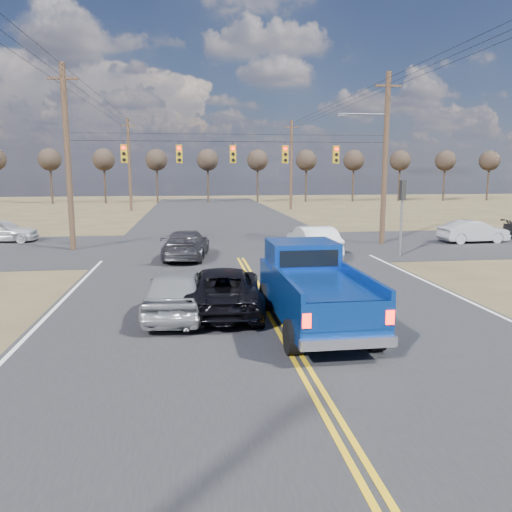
{
  "coord_description": "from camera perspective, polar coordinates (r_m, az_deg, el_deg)",
  "views": [
    {
      "loc": [
        -2.41,
        -10.66,
        4.35
      ],
      "look_at": [
        -0.25,
        5.92,
        1.5
      ],
      "focal_mm": 35.0,
      "sensor_mm": 36.0,
      "label": 1
    }
  ],
  "objects": [
    {
      "name": "black_suv",
      "position": [
        15.61,
        -3.8,
        -3.85
      ],
      "size": [
        2.67,
        5.21,
        1.41
      ],
      "primitive_type": "imported",
      "rotation": [
        0.0,
        0.0,
        3.07
      ],
      "color": "black",
      "rests_on": "ground"
    },
    {
      "name": "signal_gantry",
      "position": [
        28.61,
        -1.6,
        11.1
      ],
      "size": [
        19.6,
        4.83,
        10.0
      ],
      "color": "#473323",
      "rests_on": "ground"
    },
    {
      "name": "dgrey_car_queue",
      "position": [
        25.28,
        -7.96,
        1.31
      ],
      "size": [
        2.59,
        5.14,
        1.43
      ],
      "primitive_type": "imported",
      "rotation": [
        0.0,
        0.0,
        3.02
      ],
      "color": "#333338",
      "rests_on": "ground"
    },
    {
      "name": "road_main",
      "position": [
        21.25,
        -0.75,
        -2.14
      ],
      "size": [
        14.0,
        120.0,
        0.02
      ],
      "primitive_type": "cube",
      "color": "#28282B",
      "rests_on": "ground"
    },
    {
      "name": "utility_poles",
      "position": [
        27.78,
        -2.48,
        11.47
      ],
      "size": [
        19.6,
        58.32,
        10.0
      ],
      "color": "#473323",
      "rests_on": "ground"
    },
    {
      "name": "cross_car_west",
      "position": [
        34.61,
        -27.07,
        2.59
      ],
      "size": [
        1.85,
        4.3,
        1.45
      ],
      "primitive_type": "imported",
      "rotation": [
        0.0,
        0.0,
        1.54
      ],
      "color": "silver",
      "rests_on": "ground"
    },
    {
      "name": "road_cross",
      "position": [
        29.09,
        -2.58,
        1.06
      ],
      "size": [
        120.0,
        12.0,
        0.02
      ],
      "primitive_type": "cube",
      "color": "#28282B",
      "rests_on": "ground"
    },
    {
      "name": "white_car_queue",
      "position": [
        25.66,
        6.52,
        1.67
      ],
      "size": [
        1.87,
        4.96,
        1.62
      ],
      "primitive_type": "imported",
      "rotation": [
        0.0,
        0.0,
        3.18
      ],
      "color": "silver",
      "rests_on": "ground"
    },
    {
      "name": "cross_car_east_near",
      "position": [
        33.42,
        23.59,
        2.57
      ],
      "size": [
        1.71,
        4.26,
        1.38
      ],
      "primitive_type": "imported",
      "rotation": [
        0.0,
        0.0,
        1.63
      ],
      "color": "#B3B7BC",
      "rests_on": "ground"
    },
    {
      "name": "pickup_truck",
      "position": [
        14.17,
        6.48,
        -3.68
      ],
      "size": [
        2.47,
        6.03,
        2.25
      ],
      "rotation": [
        0.0,
        0.0,
        0.01
      ],
      "color": "black",
      "rests_on": "ground"
    },
    {
      "name": "treeline",
      "position": [
        37.72,
        -3.82,
        11.7
      ],
      "size": [
        87.0,
        117.8,
        7.4
      ],
      "color": "#33261C",
      "rests_on": "ground"
    },
    {
      "name": "silver_suv",
      "position": [
        15.31,
        -8.95,
        -3.98
      ],
      "size": [
        2.19,
        4.65,
        1.54
      ],
      "primitive_type": "imported",
      "rotation": [
        0.0,
        0.0,
        3.06
      ],
      "color": "gray",
      "rests_on": "ground"
    },
    {
      "name": "ground",
      "position": [
        11.76,
        5.05,
        -12.07
      ],
      "size": [
        160.0,
        160.0,
        0.0
      ],
      "primitive_type": "plane",
      "color": "brown",
      "rests_on": "ground"
    }
  ]
}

